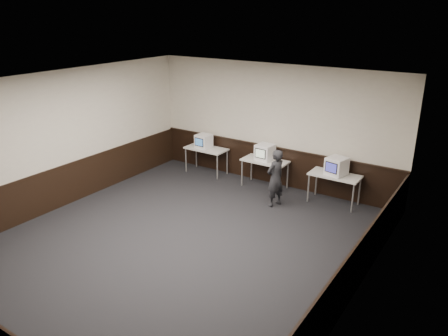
% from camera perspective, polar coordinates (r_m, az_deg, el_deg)
% --- Properties ---
extents(floor, '(8.00, 8.00, 0.00)m').
position_cam_1_polar(floor, '(9.04, -5.87, -9.77)').
color(floor, black).
rests_on(floor, ground).
extents(ceiling, '(8.00, 8.00, 0.00)m').
position_cam_1_polar(ceiling, '(7.95, -6.70, 10.65)').
color(ceiling, white).
rests_on(ceiling, back_wall).
extents(back_wall, '(7.00, 0.00, 7.00)m').
position_cam_1_polar(back_wall, '(11.57, 6.47, 5.56)').
color(back_wall, beige).
rests_on(back_wall, ground).
extents(left_wall, '(0.00, 8.00, 8.00)m').
position_cam_1_polar(left_wall, '(10.84, -20.72, 3.36)').
color(left_wall, beige).
rests_on(left_wall, ground).
extents(right_wall, '(0.00, 8.00, 8.00)m').
position_cam_1_polar(right_wall, '(6.83, 17.17, -5.88)').
color(right_wall, beige).
rests_on(right_wall, ground).
extents(wainscot_back, '(6.98, 0.04, 1.00)m').
position_cam_1_polar(wainscot_back, '(11.87, 6.22, 0.40)').
color(wainscot_back, black).
rests_on(wainscot_back, back_wall).
extents(wainscot_left, '(0.04, 7.98, 1.00)m').
position_cam_1_polar(wainscot_left, '(11.17, -19.97, -2.05)').
color(wainscot_left, black).
rests_on(wainscot_left, left_wall).
extents(wainscot_right, '(0.04, 7.98, 1.00)m').
position_cam_1_polar(wainscot_right, '(7.37, 16.12, -13.56)').
color(wainscot_right, black).
rests_on(wainscot_right, right_wall).
extents(wainscot_rail, '(6.98, 0.06, 0.04)m').
position_cam_1_polar(wainscot_rail, '(11.69, 6.27, 2.77)').
color(wainscot_rail, black).
rests_on(wainscot_rail, wainscot_back).
extents(desk_left, '(1.20, 0.60, 0.75)m').
position_cam_1_polar(desk_left, '(12.45, -2.34, 2.32)').
color(desk_left, silver).
rests_on(desk_left, ground).
extents(desk_center, '(1.20, 0.60, 0.75)m').
position_cam_1_polar(desk_center, '(11.49, 5.38, 0.70)').
color(desk_center, silver).
rests_on(desk_center, ground).
extents(desk_right, '(1.20, 0.60, 0.75)m').
position_cam_1_polar(desk_right, '(10.79, 14.27, -1.18)').
color(desk_right, silver).
rests_on(desk_right, ground).
extents(emac_left, '(0.41, 0.44, 0.39)m').
position_cam_1_polar(emac_left, '(12.39, -2.68, 3.52)').
color(emac_left, white).
rests_on(emac_left, desk_left).
extents(emac_center, '(0.44, 0.47, 0.42)m').
position_cam_1_polar(emac_center, '(11.42, 5.35, 2.07)').
color(emac_center, white).
rests_on(emac_center, desk_center).
extents(emac_right, '(0.52, 0.54, 0.43)m').
position_cam_1_polar(emac_right, '(10.69, 14.48, 0.23)').
color(emac_right, white).
rests_on(emac_right, desk_right).
extents(person, '(0.47, 0.59, 1.41)m').
position_cam_1_polar(person, '(10.41, 6.72, -1.32)').
color(person, black).
rests_on(person, ground).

